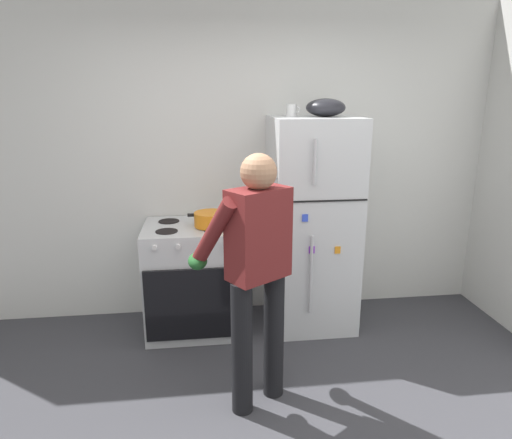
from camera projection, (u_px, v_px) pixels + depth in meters
kitchen_wall_back at (244, 162)px, 3.93m from camera, size 6.00×0.10×2.70m
refrigerator at (312, 224)px, 3.75m from camera, size 0.68×0.72×1.74m
stove_range at (193, 278)px, 3.74m from camera, size 0.76×0.67×0.90m
person_cook at (255, 261)px, 2.70m from camera, size 0.64×0.67×1.60m
red_pot at (211, 219)px, 3.58m from camera, size 0.36×0.26×0.11m
coffee_mug at (292, 110)px, 3.53m from camera, size 0.11×0.08×0.10m
mixing_bowl at (326, 108)px, 3.51m from camera, size 0.31×0.31×0.14m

